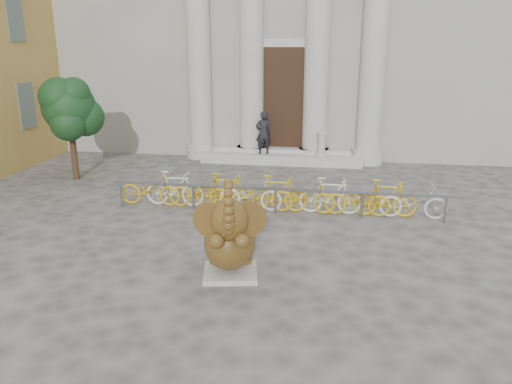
% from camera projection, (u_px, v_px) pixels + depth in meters
% --- Properties ---
extents(ground, '(80.00, 80.00, 0.00)m').
position_uv_depth(ground, '(232.00, 271.00, 10.05)').
color(ground, '#474442').
rests_on(ground, ground).
extents(classical_building, '(22.00, 10.70, 12.00)m').
position_uv_depth(classical_building, '(296.00, 4.00, 22.40)').
color(classical_building, gray).
rests_on(classical_building, ground).
extents(entrance_steps, '(6.00, 1.20, 0.36)m').
position_uv_depth(entrance_steps, '(281.00, 158.00, 18.88)').
color(entrance_steps, '#A8A59E').
rests_on(entrance_steps, ground).
extents(elephant_statue, '(1.37, 1.62, 2.08)m').
position_uv_depth(elephant_statue, '(230.00, 240.00, 9.63)').
color(elephant_statue, '#A8A59E').
rests_on(elephant_statue, ground).
extents(bike_rack, '(9.05, 0.53, 1.00)m').
position_uv_depth(bike_rack, '(277.00, 193.00, 13.43)').
color(bike_rack, slate).
rests_on(bike_rack, ground).
extents(tree, '(1.93, 1.76, 3.35)m').
position_uv_depth(tree, '(70.00, 109.00, 15.96)').
color(tree, '#332114').
rests_on(tree, ground).
extents(pedestrian, '(0.67, 0.55, 1.58)m').
position_uv_depth(pedestrian, '(263.00, 133.00, 18.48)').
color(pedestrian, black).
rests_on(pedestrian, entrance_steps).
extents(balustrade_post, '(0.37, 0.37, 0.91)m').
position_uv_depth(balustrade_post, '(321.00, 145.00, 18.20)').
color(balustrade_post, '#A8A59E').
rests_on(balustrade_post, entrance_steps).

